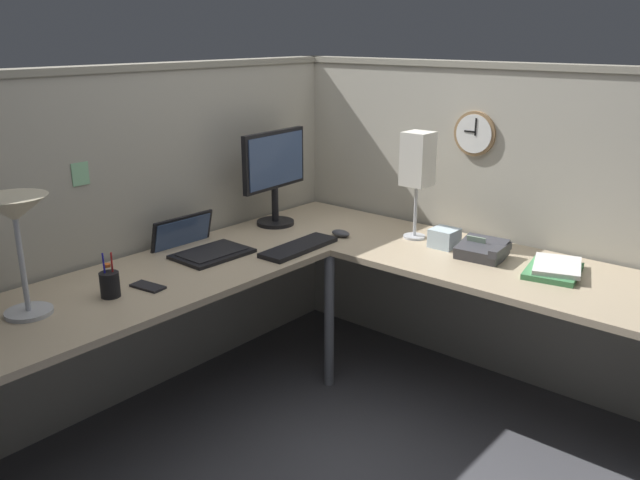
# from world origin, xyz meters

# --- Properties ---
(ground_plane) EXTENTS (6.80, 6.80, 0.00)m
(ground_plane) POSITION_xyz_m (0.00, 0.00, 0.00)
(ground_plane) COLOR #47474C
(cubicle_wall_back) EXTENTS (2.57, 0.12, 1.58)m
(cubicle_wall_back) POSITION_xyz_m (-0.36, 0.87, 0.79)
(cubicle_wall_back) COLOR #A8A393
(cubicle_wall_back) RESTS_ON ground
(cubicle_wall_right) EXTENTS (0.12, 2.37, 1.58)m
(cubicle_wall_right) POSITION_xyz_m (0.87, -0.27, 0.79)
(cubicle_wall_right) COLOR #A8A393
(cubicle_wall_right) RESTS_ON ground
(desk) EXTENTS (2.35, 2.15, 0.73)m
(desk) POSITION_xyz_m (-0.15, -0.05, 0.63)
(desk) COLOR tan
(desk) RESTS_ON ground
(monitor) EXTENTS (0.46, 0.20, 0.50)m
(monitor) POSITION_xyz_m (0.29, 0.64, 1.02)
(monitor) COLOR black
(monitor) RESTS_ON desk
(laptop) EXTENTS (0.35, 0.39, 0.22)m
(laptop) POSITION_xyz_m (-0.27, 0.60, 0.75)
(laptop) COLOR black
(laptop) RESTS_ON desk
(keyboard) EXTENTS (0.43, 0.15, 0.02)m
(keyboard) POSITION_xyz_m (0.05, 0.26, 0.74)
(keyboard) COLOR black
(keyboard) RESTS_ON desk
(computer_mouse) EXTENTS (0.06, 0.10, 0.03)m
(computer_mouse) POSITION_xyz_m (0.34, 0.24, 0.75)
(computer_mouse) COLOR #38383D
(computer_mouse) RESTS_ON desk
(desk_lamp_dome) EXTENTS (0.24, 0.24, 0.44)m
(desk_lamp_dome) POSITION_xyz_m (-1.14, 0.52, 1.09)
(desk_lamp_dome) COLOR #B7BABF
(desk_lamp_dome) RESTS_ON desk
(pen_cup) EXTENTS (0.08, 0.08, 0.18)m
(pen_cup) POSITION_xyz_m (-0.85, 0.43, 0.78)
(pen_cup) COLOR black
(pen_cup) RESTS_ON desk
(cell_phone) EXTENTS (0.09, 0.15, 0.01)m
(cell_phone) POSITION_xyz_m (-0.70, 0.40, 0.73)
(cell_phone) COLOR black
(cell_phone) RESTS_ON desk
(office_phone) EXTENTS (0.21, 0.22, 0.11)m
(office_phone) POSITION_xyz_m (0.50, -0.47, 0.77)
(office_phone) COLOR #38383D
(office_phone) RESTS_ON desk
(book_stack) EXTENTS (0.33, 0.27, 0.04)m
(book_stack) POSITION_xyz_m (0.52, -0.79, 0.75)
(book_stack) COLOR #3F7F4C
(book_stack) RESTS_ON desk
(desk_lamp_paper) EXTENTS (0.13, 0.13, 0.53)m
(desk_lamp_paper) POSITION_xyz_m (0.56, -0.06, 1.11)
(desk_lamp_paper) COLOR #B7BABF
(desk_lamp_paper) RESTS_ON desk
(tissue_box) EXTENTS (0.12, 0.12, 0.09)m
(tissue_box) POSITION_xyz_m (0.53, -0.25, 0.78)
(tissue_box) COLOR silver
(tissue_box) RESTS_ON desk
(wall_clock) EXTENTS (0.04, 0.22, 0.22)m
(wall_clock) POSITION_xyz_m (0.82, -0.22, 1.24)
(wall_clock) COLOR olive
(pinned_note_leftmost) EXTENTS (0.08, 0.00, 0.10)m
(pinned_note_leftmost) POSITION_xyz_m (-0.71, 0.82, 1.14)
(pinned_note_leftmost) COLOR #8CCC99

